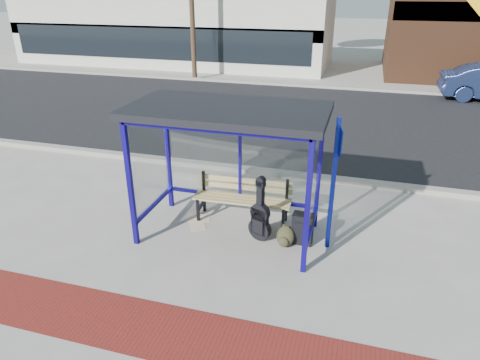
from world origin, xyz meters
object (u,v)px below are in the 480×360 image
(bench, at_px, (243,196))
(backpack, at_px, (285,237))
(suitcase, at_px, (302,229))
(guitar_bag, at_px, (260,218))

(bench, distance_m, backpack, 1.26)
(suitcase, distance_m, backpack, 0.34)
(bench, xyz_separation_m, suitcase, (1.25, -0.54, -0.21))
(bench, relative_size, guitar_bag, 1.62)
(guitar_bag, xyz_separation_m, backpack, (0.49, -0.09, -0.25))
(bench, xyz_separation_m, guitar_bag, (0.50, -0.62, -0.07))
(bench, height_order, backpack, bench)
(guitar_bag, relative_size, backpack, 3.08)
(backpack, bearing_deg, bench, 147.71)
(bench, bearing_deg, suitcase, -25.96)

